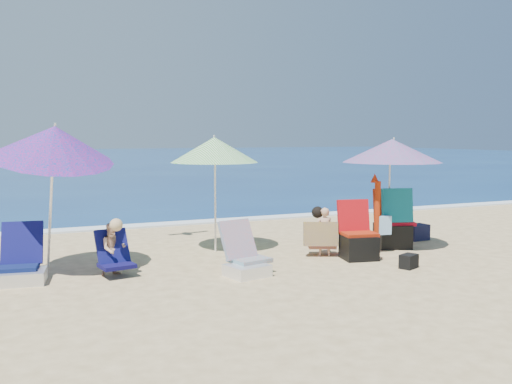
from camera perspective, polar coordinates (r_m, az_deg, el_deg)
name	(u,v)px	position (r m, az deg, el deg)	size (l,w,h in m)	color
ground	(302,272)	(8.29, 4.71, -8.14)	(120.00, 120.00, 0.00)	#D8BC84
sea	(60,160)	(52.27, -19.28, 3.12)	(120.00, 80.00, 0.12)	navy
foam	(197,222)	(12.92, -6.03, -3.07)	(120.00, 0.50, 0.04)	white
umbrella_turquoise	(392,151)	(10.04, 13.62, 4.08)	(1.72, 1.72, 1.96)	silver
umbrella_striped	(214,150)	(9.59, -4.24, 4.28)	(1.75, 1.75, 2.00)	white
umbrella_blue	(54,143)	(8.43, -19.81, 4.70)	(2.05, 2.10, 2.30)	white
furled_umbrella	(377,210)	(9.71, 12.15, -1.75)	(0.18, 0.21, 1.35)	#A42A0B
chair_navy	(22,266)	(8.35, -22.67, -6.99)	(0.71, 0.83, 0.78)	#0C1745
chair_rainbow	(245,260)	(8.12, -1.11, -6.96)	(0.74, 0.86, 0.75)	#C35B44
camp_chair_left	(358,241)	(9.25, 10.31, -4.96)	(0.63, 0.66, 0.94)	#9E220B
camp_chair_right	(393,226)	(10.27, 13.71, -3.36)	(0.96, 0.82, 1.09)	#A60B1D
person_center	(322,232)	(9.35, 6.74, -4.09)	(0.66, 0.58, 0.82)	tan
person_left	(113,249)	(8.28, -14.27, -5.62)	(0.53, 0.58, 0.83)	tan
bag_black_a	(120,258)	(8.99, -13.67, -6.55)	(0.29, 0.23, 0.20)	black
bag_navy_b	(417,232)	(11.21, 16.02, -3.93)	(0.42, 0.33, 0.30)	#181935
bag_black_b	(409,261)	(8.80, 15.24, -6.80)	(0.33, 0.28, 0.21)	black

